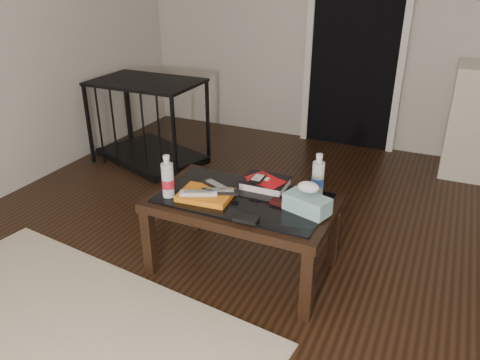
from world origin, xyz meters
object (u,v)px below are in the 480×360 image
(water_bottle_left, at_px, (168,176))
(tissue_box, at_px, (307,204))
(textbook, at_px, (265,183))
(water_bottle_right, at_px, (318,174))
(pet_crate, at_px, (150,135))
(coffee_table, at_px, (243,207))

(water_bottle_left, distance_m, tissue_box, 0.76)
(water_bottle_left, bearing_deg, textbook, 37.00)
(textbook, relative_size, water_bottle_right, 1.05)
(textbook, distance_m, water_bottle_right, 0.31)
(water_bottle_left, xyz_separation_m, tissue_box, (0.74, 0.14, -0.07))
(pet_crate, distance_m, water_bottle_right, 2.06)
(pet_crate, distance_m, tissue_box, 2.16)
(coffee_table, bearing_deg, water_bottle_left, -157.21)
(water_bottle_left, height_order, tissue_box, water_bottle_left)
(coffee_table, height_order, water_bottle_right, water_bottle_right)
(water_bottle_left, relative_size, water_bottle_right, 1.00)
(water_bottle_left, xyz_separation_m, water_bottle_right, (0.73, 0.36, 0.00))
(water_bottle_left, bearing_deg, pet_crate, 128.69)
(water_bottle_right, bearing_deg, coffee_table, -150.50)
(coffee_table, xyz_separation_m, tissue_box, (0.36, -0.01, 0.11))
(coffee_table, distance_m, tissue_box, 0.38)
(water_bottle_right, height_order, tissue_box, water_bottle_right)
(pet_crate, height_order, textbook, pet_crate)
(tissue_box, bearing_deg, pet_crate, 164.02)
(pet_crate, height_order, water_bottle_left, pet_crate)
(coffee_table, bearing_deg, tissue_box, -2.18)
(coffee_table, relative_size, pet_crate, 0.95)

